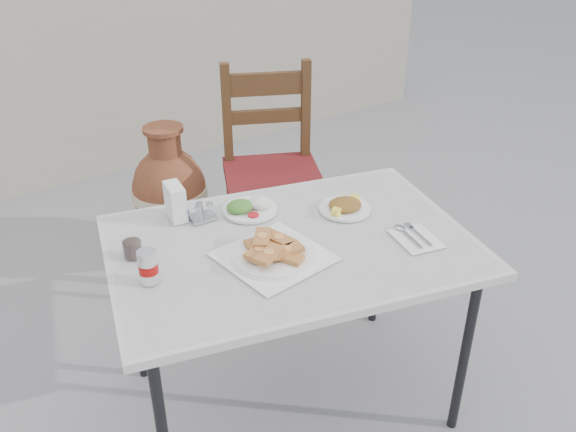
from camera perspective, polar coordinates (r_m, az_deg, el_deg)
ground at (r=2.42m, az=-2.45°, el=-18.31°), size 80.00×80.00×0.00m
cafe_table at (r=2.04m, az=0.28°, el=-3.57°), size 1.35×1.08×0.72m
pide_plate at (r=1.92m, az=-1.33°, el=-3.13°), size 0.34×0.34×0.06m
salad_rice_plate at (r=2.19m, az=-3.65°, el=0.87°), size 0.20×0.20×0.05m
salad_chopped_plate at (r=2.20m, az=5.36°, el=0.92°), size 0.19×0.19×0.04m
soda_can at (r=1.85m, az=-12.95°, el=-4.63°), size 0.06×0.06×0.11m
cola_glass at (r=1.98m, az=-14.38°, el=-2.70°), size 0.07×0.07×0.09m
napkin_holder at (r=2.16m, az=-10.49°, el=1.33°), size 0.08×0.11×0.13m
condiment_caddy at (r=2.16m, az=-8.01°, el=0.25°), size 0.09×0.08×0.06m
cutlery_napkin at (r=2.08m, az=11.65°, el=-1.88°), size 0.16×0.19×0.01m
chair at (r=2.95m, az=-1.55°, el=4.27°), size 0.60×0.60×1.02m
terracotta_urn at (r=3.25m, az=-11.00°, el=2.16°), size 0.39×0.39×0.68m
back_wall at (r=4.15m, az=-21.76°, el=10.91°), size 6.00×0.25×1.20m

